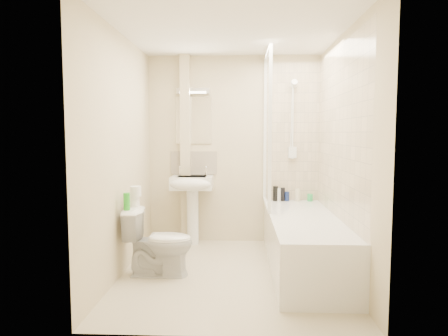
{
  "coord_description": "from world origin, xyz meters",
  "views": [
    {
      "loc": [
        0.09,
        -3.91,
        1.42
      ],
      "look_at": [
        -0.08,
        0.2,
        1.06
      ],
      "focal_mm": 32.0,
      "sensor_mm": 36.0,
      "label": 1
    }
  ],
  "objects": [
    {
      "name": "floor",
      "position": [
        0.0,
        0.0,
        0.0
      ],
      "size": [
        2.5,
        2.5,
        0.0
      ],
      "primitive_type": "plane",
      "color": "beige",
      "rests_on": "ground"
    },
    {
      "name": "wall_back",
      "position": [
        0.0,
        1.25,
        1.2
      ],
      "size": [
        2.2,
        0.02,
        2.4
      ],
      "primitive_type": "cube",
      "color": "beige",
      "rests_on": "ground"
    },
    {
      "name": "wall_left",
      "position": [
        -1.1,
        0.0,
        1.2
      ],
      "size": [
        0.02,
        2.5,
        2.4
      ],
      "primitive_type": "cube",
      "color": "beige",
      "rests_on": "ground"
    },
    {
      "name": "wall_right",
      "position": [
        1.1,
        0.0,
        1.2
      ],
      "size": [
        0.02,
        2.5,
        2.4
      ],
      "primitive_type": "cube",
      "color": "beige",
      "rests_on": "ground"
    },
    {
      "name": "ceiling",
      "position": [
        0.0,
        0.0,
        2.4
      ],
      "size": [
        2.2,
        2.5,
        0.02
      ],
      "primitive_type": "cube",
      "color": "white",
      "rests_on": "wall_back"
    },
    {
      "name": "tile_back",
      "position": [
        0.75,
        1.24,
        1.42
      ],
      "size": [
        0.7,
        0.01,
        1.75
      ],
      "primitive_type": "cube",
      "color": "beige",
      "rests_on": "wall_back"
    },
    {
      "name": "tile_right",
      "position": [
        1.09,
        0.2,
        1.42
      ],
      "size": [
        0.01,
        2.1,
        1.75
      ],
      "primitive_type": "cube",
      "color": "beige",
      "rests_on": "wall_right"
    },
    {
      "name": "pipe_boxing",
      "position": [
        -0.62,
        1.19,
        1.2
      ],
      "size": [
        0.12,
        0.12,
        2.4
      ],
      "primitive_type": "cube",
      "color": "beige",
      "rests_on": "ground"
    },
    {
      "name": "splashback",
      "position": [
        -0.52,
        1.24,
        1.03
      ],
      "size": [
        0.6,
        0.02,
        0.3
      ],
      "primitive_type": "cube",
      "color": "beige",
      "rests_on": "wall_back"
    },
    {
      "name": "mirror",
      "position": [
        -0.52,
        1.24,
        1.58
      ],
      "size": [
        0.46,
        0.01,
        0.6
      ],
      "primitive_type": "cube",
      "color": "white",
      "rests_on": "wall_back"
    },
    {
      "name": "strip_light",
      "position": [
        -0.52,
        1.22,
        1.95
      ],
      "size": [
        0.42,
        0.07,
        0.07
      ],
      "primitive_type": "cube",
      "color": "silver",
      "rests_on": "wall_back"
    },
    {
      "name": "bathtub",
      "position": [
        0.75,
        0.2,
        0.29
      ],
      "size": [
        0.7,
        2.1,
        0.55
      ],
      "color": "white",
      "rests_on": "ground"
    },
    {
      "name": "shower_screen",
      "position": [
        0.4,
        0.8,
        1.45
      ],
      "size": [
        0.04,
        0.92,
        1.8
      ],
      "color": "white",
      "rests_on": "bathtub"
    },
    {
      "name": "shower_fixture",
      "position": [
        0.75,
        1.19,
        1.55
      ],
      "size": [
        0.1,
        0.16,
        0.99
      ],
      "color": "white",
      "rests_on": "wall_back"
    },
    {
      "name": "pedestal_sink",
      "position": [
        -0.52,
        1.01,
        0.7
      ],
      "size": [
        0.52,
        0.48,
        1.0
      ],
      "color": "white",
      "rests_on": "ground"
    },
    {
      "name": "bottle_black_a",
      "position": [
        0.54,
        1.16,
        0.64
      ],
      "size": [
        0.07,
        0.07,
        0.19
      ],
      "primitive_type": "cylinder",
      "color": "black",
      "rests_on": "bathtub"
    },
    {
      "name": "bottle_white_a",
      "position": [
        0.58,
        1.16,
        0.63
      ],
      "size": [
        0.06,
        0.06,
        0.16
      ],
      "primitive_type": "cylinder",
      "color": "silver",
      "rests_on": "bathtub"
    },
    {
      "name": "bottle_black_b",
      "position": [
        0.63,
        1.16,
        0.64
      ],
      "size": [
        0.05,
        0.05,
        0.17
      ],
      "primitive_type": "cylinder",
      "color": "black",
      "rests_on": "bathtub"
    },
    {
      "name": "bottle_blue",
      "position": [
        0.68,
        1.16,
        0.61
      ],
      "size": [
        0.06,
        0.06,
        0.12
      ],
      "primitive_type": "cylinder",
      "color": "navy",
      "rests_on": "bathtub"
    },
    {
      "name": "bottle_cream",
      "position": [
        0.82,
        1.16,
        0.63
      ],
      "size": [
        0.07,
        0.07,
        0.16
      ],
      "primitive_type": "cylinder",
      "color": "beige",
      "rests_on": "bathtub"
    },
    {
      "name": "bottle_green",
      "position": [
        0.98,
        1.16,
        0.6
      ],
      "size": [
        0.07,
        0.07,
        0.09
      ],
      "primitive_type": "cylinder",
      "color": "green",
      "rests_on": "bathtub"
    },
    {
      "name": "toilet",
      "position": [
        -0.72,
        -0.05,
        0.34
      ],
      "size": [
        0.38,
        0.66,
        0.67
      ],
      "primitive_type": "imported",
      "rotation": [
        0.0,
        0.0,
        1.57
      ],
      "color": "white",
      "rests_on": "ground"
    },
    {
      "name": "toilet_roll_lower",
      "position": [
        -0.98,
        0.03,
        0.73
      ],
      "size": [
        0.1,
        0.1,
        0.11
      ],
      "primitive_type": "cylinder",
      "color": "white",
      "rests_on": "toilet"
    },
    {
      "name": "toilet_roll_upper",
      "position": [
        -0.97,
        0.02,
        0.83
      ],
      "size": [
        0.11,
        0.11,
        0.1
      ],
      "primitive_type": "cylinder",
      "color": "white",
      "rests_on": "toilet_roll_lower"
    },
    {
      "name": "green_bottle",
      "position": [
        -1.01,
        -0.16,
        0.76
      ],
      "size": [
        0.06,
        0.06,
        0.17
      ],
      "primitive_type": "cylinder",
      "color": "green",
      "rests_on": "toilet"
    }
  ]
}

